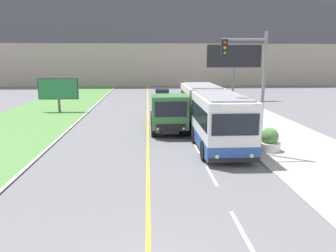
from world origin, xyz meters
The scene contains 9 objects.
apartment_block_background centered at (0.00, 58.05, 10.75)m, with size 80.00×8.04×21.50m.
city_bus centered at (3.96, 14.89, 1.56)m, with size 2.62×12.54×3.08m.
dump_truck centered at (1.43, 16.33, 1.30)m, with size 2.42×6.85×2.64m.
car_distant centered at (1.69, 33.03, 0.69)m, with size 1.80×4.30×1.45m.
traffic_light_mast centered at (5.23, 10.69, 3.98)m, with size 2.28×0.32×6.28m.
billboard_large centered at (10.20, 33.16, 5.01)m, with size 6.50×0.24×6.51m.
billboard_small centered at (-8.28, 25.51, 2.11)m, with size 3.66×0.24×3.17m.
planter_round_near centered at (6.55, 11.24, 0.62)m, with size 1.18×1.18×1.25m.
planter_round_second centered at (6.72, 16.15, 0.60)m, with size 1.15×1.15×1.21m.
Camera 1 is at (0.04, -5.50, 4.99)m, focal length 35.00 mm.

